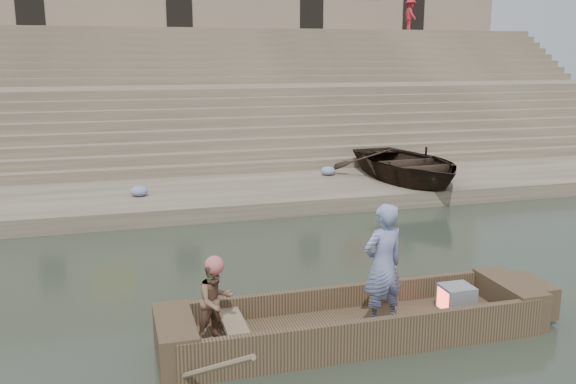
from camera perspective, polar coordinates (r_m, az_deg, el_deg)
name	(u,v)px	position (r m, az deg, el deg)	size (l,w,h in m)	color
ground	(473,302)	(10.69, 16.91, -9.81)	(120.00, 120.00, 0.00)	#2A3326
lower_landing	(318,190)	(17.56, 2.80, 0.21)	(32.00, 4.00, 0.40)	gray
mid_landing	(258,121)	(24.50, -2.84, 6.61)	(32.00, 3.00, 2.80)	gray
upper_landing	(225,83)	(31.25, -5.85, 10.08)	(32.00, 3.00, 5.20)	gray
ghat_steps	(248,108)	(26.10, -3.71, 7.85)	(32.00, 11.00, 5.20)	gray
building_wall	(211,25)	(35.19, -7.16, 15.23)	(32.00, 5.07, 11.20)	gray
main_rowboat	(355,331)	(9.07, 6.26, -12.73)	(5.00, 1.30, 0.22)	brown
rowboat_trim	(369,317)	(9.05, 7.53, -11.44)	(6.04, 2.63, 1.79)	brown
standing_man	(383,266)	(8.70, 8.84, -6.79)	(0.65, 0.43, 1.78)	navy
rowing_man	(215,301)	(8.33, -6.79, -10.07)	(0.55, 0.43, 1.12)	#257149
television	(456,298)	(9.63, 15.37, -9.55)	(0.46, 0.42, 0.40)	gray
beached_rowboat	(407,164)	(18.14, 11.05, 2.62)	(3.38, 4.73, 0.98)	#2D2116
pedestrian	(410,15)	(33.66, 11.34, 15.91)	(1.05, 0.60, 1.63)	#B61E2C
cloth_bundles	(241,180)	(17.28, -4.39, 1.11)	(6.11, 1.76, 0.26)	#3F5999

